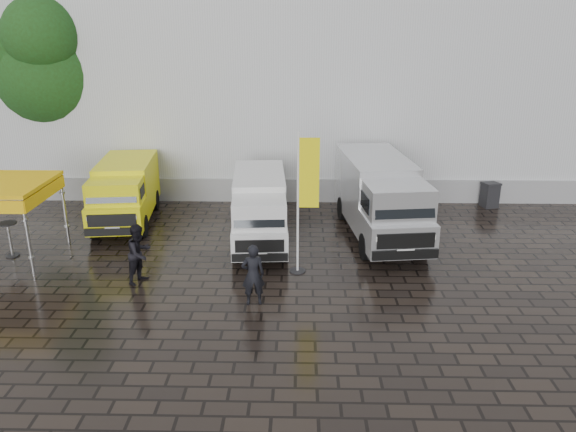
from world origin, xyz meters
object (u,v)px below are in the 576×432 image
object	(u,v)px
van_silver	(380,200)
person_tent	(140,253)
cocktail_table	(10,240)
van_yellow	(125,194)
wheelie_bin	(490,195)
flagpole	(304,198)
person_front	(253,275)
van_white	(260,210)

from	to	relation	value
van_silver	person_tent	distance (m)	8.60
van_silver	person_tent	xyz separation A→B (m)	(-7.62, -3.95, -0.48)
cocktail_table	van_yellow	bearing A→B (deg)	49.20
van_yellow	wheelie_bin	bearing A→B (deg)	2.56
flagpole	person_front	size ratio (longest dim) A/B	2.51
person_front	person_tent	distance (m)	3.73
van_silver	person_front	size ratio (longest dim) A/B	3.63
flagpole	person_tent	size ratio (longest dim) A/B	2.42
flagpole	van_white	bearing A→B (deg)	121.17
van_white	wheelie_bin	distance (m)	10.28
van_yellow	cocktail_table	size ratio (longest dim) A/B	4.28
van_silver	flagpole	distance (m)	4.29
van_silver	cocktail_table	world-z (taller)	van_silver
van_white	van_silver	world-z (taller)	van_silver
van_yellow	van_white	xyz separation A→B (m)	(5.30, -1.83, -0.01)
van_white	flagpole	xyz separation A→B (m)	(1.53, -2.53, 1.28)
cocktail_table	person_front	world-z (taller)	person_front
person_tent	person_front	bearing A→B (deg)	-85.13
van_yellow	van_white	size ratio (longest dim) A/B	0.94
van_yellow	flagpole	world-z (taller)	flagpole
cocktail_table	person_tent	size ratio (longest dim) A/B	0.65
cocktail_table	wheelie_bin	size ratio (longest dim) A/B	1.12
van_yellow	van_white	world-z (taller)	van_yellow
van_white	van_yellow	bearing A→B (deg)	157.00
van_silver	flagpole	world-z (taller)	flagpole
van_yellow	wheelie_bin	xyz separation A→B (m)	(14.70, 2.28, -0.64)
wheelie_bin	person_front	world-z (taller)	person_front
van_white	flagpole	world-z (taller)	flagpole
van_yellow	person_tent	bearing A→B (deg)	-75.58
van_white	person_tent	distance (m)	4.74
van_yellow	flagpole	xyz separation A→B (m)	(6.83, -4.37, 1.27)
van_white	cocktail_table	distance (m)	8.36
van_white	wheelie_bin	size ratio (longest dim) A/B	5.08
flagpole	person_tent	xyz separation A→B (m)	(-4.88, -0.82, -1.52)
wheelie_bin	person_tent	size ratio (longest dim) A/B	0.58
wheelie_bin	person_tent	distance (m)	14.77
van_white	person_front	xyz separation A→B (m)	(0.14, -4.68, -0.27)
person_front	person_tent	world-z (taller)	person_tent
flagpole	wheelie_bin	world-z (taller)	flagpole
wheelie_bin	person_tent	xyz separation A→B (m)	(-12.74, -7.47, 0.39)
van_white	cocktail_table	size ratio (longest dim) A/B	4.53
person_front	cocktail_table	bearing A→B (deg)	-31.02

